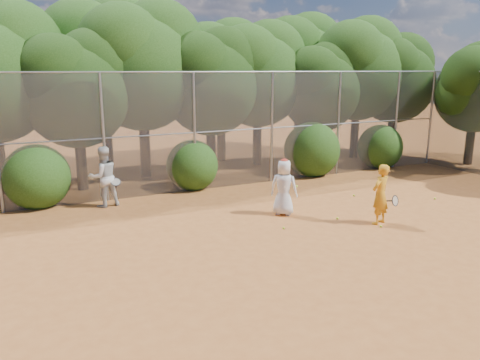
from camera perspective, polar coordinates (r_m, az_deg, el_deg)
ground at (r=11.67m, az=9.93°, el=-7.32°), size 80.00×80.00×0.00m
fence_back at (r=16.23m, az=-2.64°, el=6.15°), size 20.05×0.09×4.03m
tree_2 at (r=16.76m, az=-19.30°, el=10.92°), size 3.99×3.47×5.47m
tree_3 at (r=18.21m, az=-11.83°, el=14.06°), size 4.89×4.26×6.70m
tree_4 at (r=18.43m, az=-3.56°, el=12.31°), size 4.19×3.64×5.73m
tree_5 at (r=20.23m, az=2.27°, el=13.24°), size 4.51×3.92×6.17m
tree_6 at (r=20.70m, az=9.82°, el=11.45°), size 3.86×3.36×5.29m
tree_7 at (r=22.72m, az=14.29°, el=13.44°), size 4.77×4.14×6.53m
tree_8 at (r=23.82m, az=18.46°, el=12.03°), size 4.25×3.70×5.82m
tree_10 at (r=20.16m, az=-16.31°, el=14.38°), size 5.15×4.48×7.06m
tree_11 at (r=21.23m, az=-2.27°, el=13.55°), size 4.64×4.03×6.35m
tree_12 at (r=23.92m, az=7.35°, el=14.26°), size 5.02×4.37×6.88m
tree_13 at (r=22.67m, az=26.88°, el=10.38°), size 3.86×3.36×5.29m
bush_0 at (r=15.40m, az=-23.57°, el=0.69°), size 2.00×2.00×2.00m
bush_1 at (r=16.37m, az=-5.84°, el=2.07°), size 1.80×1.80×1.80m
bush_2 at (r=18.62m, az=8.76°, el=3.98°), size 2.20×2.20×2.20m
bush_3 at (r=20.82m, az=16.72°, el=4.13°), size 1.90×1.90×1.90m
player_yellow at (r=13.06m, az=16.75°, el=-1.70°), size 0.85×0.56×1.64m
player_teen at (r=13.36m, az=5.36°, el=-0.87°), size 0.92×0.91×1.64m
player_white at (r=14.67m, az=-16.31°, el=0.37°), size 1.02×0.88×1.85m
ball_0 at (r=13.35m, az=11.78°, el=-4.59°), size 0.07×0.07×0.07m
ball_1 at (r=16.40m, az=16.50°, el=-1.50°), size 0.07×0.07×0.07m
ball_2 at (r=12.97m, az=16.80°, el=-5.42°), size 0.07×0.07×0.07m
ball_3 at (r=16.28m, az=22.68°, el=-2.10°), size 0.07×0.07×0.07m
ball_4 at (r=12.34m, az=5.35°, el=-5.84°), size 0.07×0.07×0.07m
ball_5 at (r=15.85m, az=13.72°, el=-1.83°), size 0.07×0.07×0.07m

